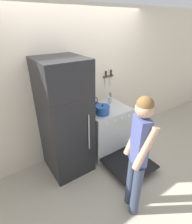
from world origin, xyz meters
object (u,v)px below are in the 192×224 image
at_px(stove_range, 107,130).
at_px(person, 138,153).
at_px(refrigerator, 65,120).
at_px(tea_kettle, 94,105).
at_px(utensil_jar, 110,100).
at_px(dutch_oven_pot, 102,110).

xyz_separation_m(stove_range, person, (-0.46, -1.18, 0.49)).
distance_m(refrigerator, person, 1.25).
xyz_separation_m(refrigerator, tea_kettle, (0.65, 0.16, 0.02)).
bearing_deg(tea_kettle, utensil_jar, 1.01).
xyz_separation_m(dutch_oven_pot, person, (-0.29, -1.09, -0.03)).
relative_size(stove_range, tea_kettle, 5.87).
relative_size(stove_range, utensil_jar, 5.59).
xyz_separation_m(stove_range, utensil_jar, (0.20, 0.18, 0.52)).
distance_m(refrigerator, utensil_jar, 1.03).
distance_m(dutch_oven_pot, person, 1.12).
relative_size(stove_range, dutch_oven_pot, 4.79).
height_order(dutch_oven_pot, person, person).
bearing_deg(refrigerator, tea_kettle, 13.38).
height_order(dutch_oven_pot, tea_kettle, tea_kettle).
relative_size(dutch_oven_pot, person, 0.17).
distance_m(tea_kettle, utensil_jar, 0.36).
bearing_deg(tea_kettle, person, -102.54).
height_order(refrigerator, utensil_jar, refrigerator).
distance_m(dutch_oven_pot, utensil_jar, 0.46).
height_order(stove_range, tea_kettle, tea_kettle).
height_order(refrigerator, tea_kettle, refrigerator).
relative_size(dutch_oven_pot, utensil_jar, 1.17).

